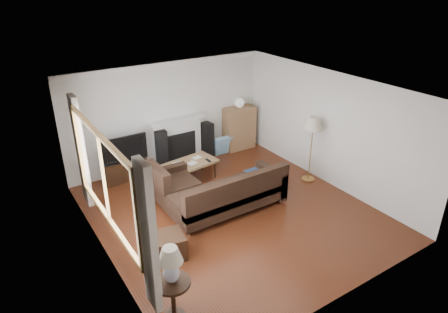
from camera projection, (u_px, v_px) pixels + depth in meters
room at (233, 155)px, 7.40m from camera, size 5.10×5.60×2.54m
window at (104, 179)px, 5.91m from camera, size 0.12×2.74×1.54m
curtain_near at (149, 239)px, 4.84m from camera, size 0.10×0.35×2.10m
curtain_far at (81, 152)px, 7.16m from camera, size 0.10×0.35×2.10m
fireplace at (177, 141)px, 9.76m from camera, size 1.40×0.26×1.15m
tv_stand at (125, 169)px, 9.10m from camera, size 0.96×0.43×0.48m
television at (122, 148)px, 8.87m from camera, size 1.05×0.14×0.60m
speaker_left at (161, 150)px, 9.48m from camera, size 0.31×0.36×0.98m
speaker_right at (207, 140)px, 10.14m from camera, size 0.29×0.33×0.89m
bookshelf at (239, 128)px, 10.55m from camera, size 0.83×0.39×1.14m
globe_lamp at (240, 103)px, 10.25m from camera, size 0.25×0.25×0.25m
sectional_sofa at (228, 192)px, 7.84m from camera, size 2.53×1.85×0.82m
coffee_table at (190, 171)px, 9.02m from camera, size 1.27×0.80×0.47m
footstool at (169, 246)px, 6.62m from camera, size 0.58×0.58×0.42m
floor_lamp at (311, 149)px, 8.83m from camera, size 0.48×0.48×1.52m
side_table at (173, 299)px, 5.40m from camera, size 0.50×0.50×0.63m
table_lamp at (171, 265)px, 5.15m from camera, size 0.33×0.33×0.54m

